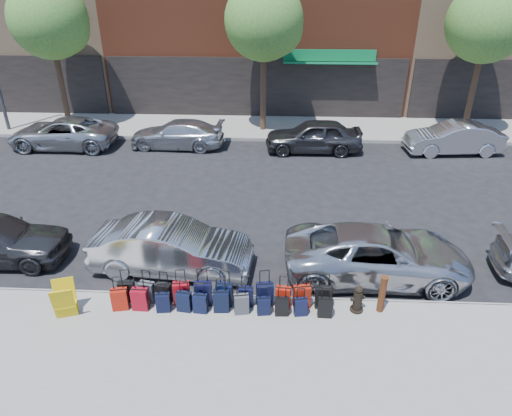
# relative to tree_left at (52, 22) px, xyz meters

# --- Properties ---
(ground) EXTENTS (120.00, 120.00, 0.00)m
(ground) POSITION_rel_tree_left_xyz_m (9.86, -9.50, -5.41)
(ground) COLOR black
(ground) RESTS_ON ground
(sidewalk_near) EXTENTS (60.00, 4.00, 0.15)m
(sidewalk_near) POSITION_rel_tree_left_xyz_m (9.86, -16.00, -5.34)
(sidewalk_near) COLOR gray
(sidewalk_near) RESTS_ON ground
(sidewalk_far) EXTENTS (60.00, 4.00, 0.15)m
(sidewalk_far) POSITION_rel_tree_left_xyz_m (9.86, 0.50, -5.34)
(sidewalk_far) COLOR gray
(sidewalk_far) RESTS_ON ground
(curb_near) EXTENTS (60.00, 0.08, 0.15)m
(curb_near) POSITION_rel_tree_left_xyz_m (9.86, -13.98, -5.34)
(curb_near) COLOR gray
(curb_near) RESTS_ON ground
(curb_far) EXTENTS (60.00, 0.08, 0.15)m
(curb_far) POSITION_rel_tree_left_xyz_m (9.86, -1.52, -5.34)
(curb_far) COLOR gray
(curb_far) RESTS_ON ground
(tree_left) EXTENTS (3.80, 3.80, 7.27)m
(tree_left) POSITION_rel_tree_left_xyz_m (0.00, 0.00, 0.00)
(tree_left) COLOR black
(tree_left) RESTS_ON sidewalk_far
(tree_center) EXTENTS (3.80, 3.80, 7.27)m
(tree_center) POSITION_rel_tree_left_xyz_m (10.50, 0.00, 0.00)
(tree_center) COLOR black
(tree_center) RESTS_ON sidewalk_far
(tree_right) EXTENTS (3.80, 3.80, 7.27)m
(tree_right) POSITION_rel_tree_left_xyz_m (21.00, 0.00, 0.00)
(tree_right) COLOR black
(tree_right) RESTS_ON sidewalk_far
(suitcase_front_0) EXTENTS (0.40, 0.25, 0.93)m
(suitcase_front_0) POSITION_rel_tree_left_xyz_m (7.37, -14.30, -4.97)
(suitcase_front_0) COLOR black
(suitcase_front_0) RESTS_ON sidewalk_near
(suitcase_front_1) EXTENTS (0.41, 0.27, 0.92)m
(suitcase_front_1) POSITION_rel_tree_left_xyz_m (7.89, -14.28, -4.97)
(suitcase_front_1) COLOR #3A3A3F
(suitcase_front_1) RESTS_ON sidewalk_near
(suitcase_front_2) EXTENTS (0.41, 0.27, 0.91)m
(suitcase_front_2) POSITION_rel_tree_left_xyz_m (8.34, -14.31, -4.98)
(suitcase_front_2) COLOR black
(suitcase_front_2) RESTS_ON sidewalk_near
(suitcase_front_3) EXTENTS (0.44, 0.29, 0.99)m
(suitcase_front_3) POSITION_rel_tree_left_xyz_m (8.79, -14.32, -4.95)
(suitcase_front_3) COLOR maroon
(suitcase_front_3) RESTS_ON sidewalk_near
(suitcase_front_4) EXTENTS (0.46, 0.29, 1.05)m
(suitcase_front_4) POSITION_rel_tree_left_xyz_m (9.35, -14.34, -4.93)
(suitcase_front_4) COLOR black
(suitcase_front_4) RESTS_ON sidewalk_near
(suitcase_front_5) EXTENTS (0.44, 0.27, 1.01)m
(suitcase_front_5) POSITION_rel_tree_left_xyz_m (9.89, -14.32, -4.95)
(suitcase_front_5) COLOR black
(suitcase_front_5) RESTS_ON sidewalk_near
(suitcase_front_6) EXTENTS (0.36, 0.20, 0.88)m
(suitcase_front_6) POSITION_rel_tree_left_xyz_m (10.43, -14.34, -4.99)
(suitcase_front_6) COLOR black
(suitcase_front_6) RESTS_ON sidewalk_near
(suitcase_front_7) EXTENTS (0.45, 0.30, 1.02)m
(suitcase_front_7) POSITION_rel_tree_left_xyz_m (10.90, -14.28, -4.94)
(suitcase_front_7) COLOR black
(suitcase_front_7) RESTS_ON sidewalk_near
(suitcase_front_8) EXTENTS (0.39, 0.25, 0.89)m
(suitcase_front_8) POSITION_rel_tree_left_xyz_m (11.37, -14.30, -4.98)
(suitcase_front_8) COLOR #B1190B
(suitcase_front_8) RESTS_ON sidewalk_near
(suitcase_front_9) EXTENTS (0.45, 0.30, 0.99)m
(suitcase_front_9) POSITION_rel_tree_left_xyz_m (11.84, -14.32, -4.95)
(suitcase_front_9) COLOR maroon
(suitcase_front_9) RESTS_ON sidewalk_near
(suitcase_front_10) EXTENTS (0.41, 0.23, 0.97)m
(suitcase_front_10) POSITION_rel_tree_left_xyz_m (12.37, -14.30, -4.96)
(suitcase_front_10) COLOR black
(suitcase_front_10) RESTS_ON sidewalk_near
(suitcase_back_0) EXTENTS (0.43, 0.30, 0.94)m
(suitcase_back_0) POSITION_rel_tree_left_xyz_m (7.29, -14.62, -4.97)
(suitcase_back_0) COLOR #9E170A
(suitcase_back_0) RESTS_ON sidewalk_near
(suitcase_back_1) EXTENTS (0.41, 0.24, 0.95)m
(suitcase_back_1) POSITION_rel_tree_left_xyz_m (7.80, -14.60, -4.97)
(suitcase_back_1) COLOR maroon
(suitcase_back_1) RESTS_ON sidewalk_near
(suitcase_back_2) EXTENTS (0.37, 0.24, 0.82)m
(suitcase_back_2) POSITION_rel_tree_left_xyz_m (8.39, -14.65, -5.00)
(suitcase_back_2) COLOR black
(suitcase_back_2) RESTS_ON sidewalk_near
(suitcase_back_3) EXTENTS (0.39, 0.26, 0.86)m
(suitcase_back_3) POSITION_rel_tree_left_xyz_m (8.91, -14.60, -4.99)
(suitcase_back_3) COLOR black
(suitcase_back_3) RESTS_ON sidewalk_near
(suitcase_back_4) EXTENTS (0.36, 0.23, 0.82)m
(suitcase_back_4) POSITION_rel_tree_left_xyz_m (9.32, -14.64, -5.00)
(suitcase_back_4) COLOR black
(suitcase_back_4) RESTS_ON sidewalk_near
(suitcase_back_5) EXTENTS (0.40, 0.25, 0.92)m
(suitcase_back_5) POSITION_rel_tree_left_xyz_m (9.83, -14.57, -4.98)
(suitcase_back_5) COLOR black
(suitcase_back_5) RESTS_ON sidewalk_near
(suitcase_back_6) EXTENTS (0.39, 0.26, 0.86)m
(suitcase_back_6) POSITION_rel_tree_left_xyz_m (10.34, -14.62, -4.99)
(suitcase_back_6) COLOR #3D3D42
(suitcase_back_6) RESTS_ON sidewalk_near
(suitcase_back_7) EXTENTS (0.35, 0.23, 0.77)m
(suitcase_back_7) POSITION_rel_tree_left_xyz_m (10.89, -14.64, -5.02)
(suitcase_back_7) COLOR black
(suitcase_back_7) RESTS_ON sidewalk_near
(suitcase_back_8) EXTENTS (0.34, 0.21, 0.79)m
(suitcase_back_8) POSITION_rel_tree_left_xyz_m (11.33, -14.64, -5.02)
(suitcase_back_8) COLOR black
(suitcase_back_8) RESTS_ON sidewalk_near
(suitcase_back_9) EXTENTS (0.34, 0.23, 0.76)m
(suitcase_back_9) POSITION_rel_tree_left_xyz_m (11.80, -14.62, -5.02)
(suitcase_back_9) COLOR black
(suitcase_back_9) RESTS_ON sidewalk_near
(suitcase_back_10) EXTENTS (0.36, 0.22, 0.84)m
(suitcase_back_10) POSITION_rel_tree_left_xyz_m (12.39, -14.64, -5.00)
(suitcase_back_10) COLOR black
(suitcase_back_10) RESTS_ON sidewalk_near
(fire_hydrant) EXTENTS (0.38, 0.33, 0.74)m
(fire_hydrant) POSITION_rel_tree_left_xyz_m (13.21, -14.40, -4.92)
(fire_hydrant) COLOR black
(fire_hydrant) RESTS_ON sidewalk_near
(bollard) EXTENTS (0.19, 0.19, 1.03)m
(bollard) POSITION_rel_tree_left_xyz_m (13.80, -14.38, -4.73)
(bollard) COLOR #38190C
(bollard) RESTS_ON sidewalk_near
(display_rack) EXTENTS (0.66, 0.70, 0.92)m
(display_rack) POSITION_rel_tree_left_xyz_m (6.04, -14.91, -4.81)
(display_rack) COLOR gold
(display_rack) RESTS_ON sidewalk_near
(car_near_1) EXTENTS (4.63, 1.90, 1.49)m
(car_near_1) POSITION_rel_tree_left_xyz_m (8.21, -12.68, -4.67)
(car_near_1) COLOR silver
(car_near_1) RESTS_ON ground
(car_near_2) EXTENTS (5.17, 2.42, 1.43)m
(car_near_2) POSITION_rel_tree_left_xyz_m (13.99, -12.66, -4.70)
(car_near_2) COLOR silver
(car_near_2) RESTS_ON ground
(car_far_0) EXTENTS (5.10, 2.36, 1.42)m
(car_far_0) POSITION_rel_tree_left_xyz_m (0.78, -2.83, -4.70)
(car_far_0) COLOR #B8BBC0
(car_far_0) RESTS_ON ground
(car_far_1) EXTENTS (4.59, 2.04, 1.31)m
(car_far_1) POSITION_rel_tree_left_xyz_m (6.30, -2.56, -4.76)
(car_far_1) COLOR silver
(car_far_1) RESTS_ON ground
(car_far_2) EXTENTS (4.52, 1.88, 1.53)m
(car_far_2) POSITION_rel_tree_left_xyz_m (12.83, -2.83, -4.65)
(car_far_2) COLOR #333335
(car_far_2) RESTS_ON ground
(car_far_3) EXTENTS (4.51, 1.90, 1.45)m
(car_far_3) POSITION_rel_tree_left_xyz_m (19.34, -2.72, -4.69)
(car_far_3) COLOR silver
(car_far_3) RESTS_ON ground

